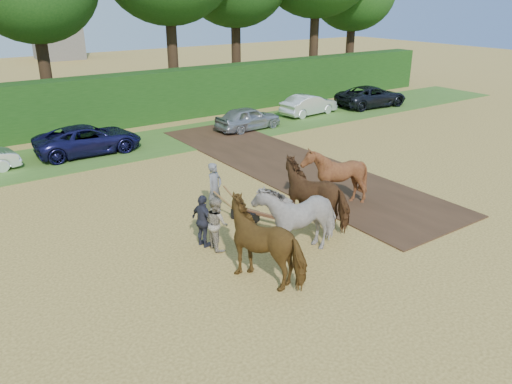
% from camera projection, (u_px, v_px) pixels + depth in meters
% --- Properties ---
extents(ground, '(120.00, 120.00, 0.00)m').
position_uv_depth(ground, '(383.00, 229.00, 16.63)').
color(ground, gold).
rests_on(ground, ground).
extents(earth_strip, '(4.50, 17.00, 0.05)m').
position_uv_depth(earth_strip, '(288.00, 165.00, 22.76)').
color(earth_strip, '#472D1C').
rests_on(earth_strip, ground).
extents(grass_verge, '(50.00, 5.00, 0.03)m').
position_uv_depth(grass_verge, '(187.00, 137.00, 27.32)').
color(grass_verge, '#38601E').
rests_on(grass_verge, ground).
extents(hedgerow, '(46.00, 1.60, 3.00)m').
position_uv_depth(hedgerow, '(152.00, 97.00, 30.20)').
color(hedgerow, '#14380F').
rests_on(hedgerow, ground).
extents(spectator_near, '(0.68, 0.85, 1.66)m').
position_uv_depth(spectator_near, '(217.00, 223.00, 15.07)').
color(spectator_near, '#B6A78F').
rests_on(spectator_near, ground).
extents(spectator_far, '(0.58, 1.04, 1.68)m').
position_uv_depth(spectator_far, '(203.00, 221.00, 15.20)').
color(spectator_far, '#262733').
rests_on(spectator_far, ground).
extents(plough_team, '(7.31, 6.40, 2.22)m').
position_uv_depth(plough_team, '(304.00, 203.00, 15.84)').
color(plough_team, brown).
rests_on(plough_team, ground).
extents(parked_cars, '(34.62, 2.80, 1.43)m').
position_uv_depth(parked_cars, '(204.00, 123.00, 27.57)').
color(parked_cars, silver).
rests_on(parked_cars, ground).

